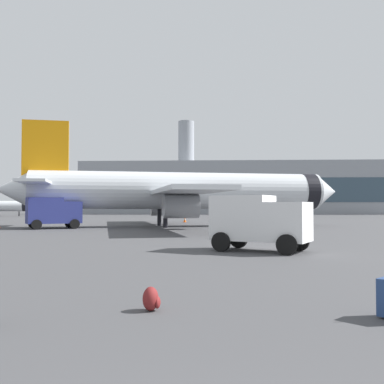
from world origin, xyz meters
TOP-DOWN VIEW (x-y plane):
  - airplane_at_gate at (-3.51, 43.23)m, footprint 35.38×32.20m
  - service_truck at (-14.87, 38.17)m, footprint 5.26×4.32m
  - cargo_van at (2.19, 18.60)m, footprint 4.83×3.82m
  - safety_cone_mid at (-3.71, 54.99)m, footprint 0.44×0.44m
  - traveller_backpack at (-1.17, 6.81)m, footprint 0.36×0.40m
  - terminal_building at (5.76, 119.44)m, footprint 81.67×21.02m

SIDE VIEW (x-z plane):
  - traveller_backpack at x=-1.17m, z-range -0.01..0.47m
  - safety_cone_mid at x=-3.71m, z-range -0.01..0.61m
  - cargo_van at x=2.19m, z-range 0.15..2.75m
  - service_truck at x=-14.87m, z-range 0.16..3.05m
  - airplane_at_gate at x=-3.51m, z-range -1.59..8.91m
  - terminal_building at x=5.76m, z-range -5.88..19.84m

